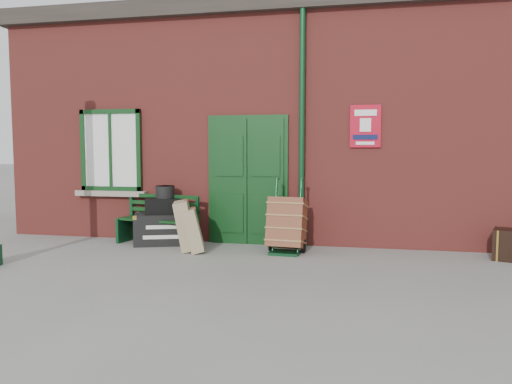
# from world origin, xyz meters

# --- Properties ---
(ground) EXTENTS (80.00, 80.00, 0.00)m
(ground) POSITION_xyz_m (0.00, 0.00, 0.00)
(ground) COLOR gray
(ground) RESTS_ON ground
(station_building) EXTENTS (10.30, 4.30, 4.36)m
(station_building) POSITION_xyz_m (-0.00, 3.49, 2.16)
(station_building) COLOR maroon
(station_building) RESTS_ON ground
(bench) EXTENTS (1.52, 0.74, 0.90)m
(bench) POSITION_xyz_m (-1.83, 1.12, 0.45)
(bench) COLOR #0E3514
(bench) RESTS_ON ground
(houdini_trunk) EXTENTS (1.22, 0.93, 0.54)m
(houdini_trunk) POSITION_xyz_m (-1.71, 1.16, 0.27)
(houdini_trunk) COLOR black
(houdini_trunk) RESTS_ON ground
(strongbox) EXTENTS (0.71, 0.61, 0.27)m
(strongbox) POSITION_xyz_m (-1.76, 1.16, 0.68)
(strongbox) COLOR black
(strongbox) RESTS_ON houdini_trunk
(hatbox) EXTENTS (0.41, 0.41, 0.22)m
(hatbox) POSITION_xyz_m (-1.73, 1.19, 0.92)
(hatbox) COLOR black
(hatbox) RESTS_ON strongbox
(suitcase_back) EXTENTS (0.52, 0.66, 0.83)m
(suitcase_back) POSITION_xyz_m (-1.19, 0.70, 0.42)
(suitcase_back) COLOR #9D8967
(suitcase_back) RESTS_ON ground
(suitcase_front) EXTENTS (0.50, 0.60, 0.72)m
(suitcase_front) POSITION_xyz_m (-1.01, 0.60, 0.36)
(suitcase_front) COLOR #9D8967
(suitcase_front) RESTS_ON ground
(porter_trolley) EXTENTS (0.62, 0.66, 1.19)m
(porter_trolley) POSITION_xyz_m (0.49, 0.85, 0.46)
(porter_trolley) COLOR #0E381C
(porter_trolley) RESTS_ON ground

